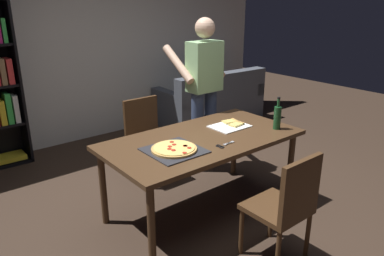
% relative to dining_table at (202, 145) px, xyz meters
% --- Properties ---
extents(ground_plane, '(12.00, 12.00, 0.00)m').
position_rel_dining_table_xyz_m(ground_plane, '(0.00, 0.00, -0.68)').
color(ground_plane, '#38281E').
extents(back_wall, '(6.40, 0.10, 2.80)m').
position_rel_dining_table_xyz_m(back_wall, '(0.00, 2.60, 0.72)').
color(back_wall, silver).
rests_on(back_wall, ground_plane).
extents(dining_table, '(1.80, 0.94, 0.75)m').
position_rel_dining_table_xyz_m(dining_table, '(0.00, 0.00, 0.00)').
color(dining_table, '#4C331E').
rests_on(dining_table, ground_plane).
extents(chair_near_camera, '(0.42, 0.42, 0.90)m').
position_rel_dining_table_xyz_m(chair_near_camera, '(-0.00, -0.96, -0.17)').
color(chair_near_camera, '#472D19').
rests_on(chair_near_camera, ground_plane).
extents(chair_far_side, '(0.42, 0.42, 0.90)m').
position_rel_dining_table_xyz_m(chair_far_side, '(0.00, 0.96, -0.17)').
color(chair_far_side, '#472D19').
rests_on(chair_far_side, ground_plane).
extents(couch, '(1.73, 0.91, 0.85)m').
position_rel_dining_table_xyz_m(couch, '(1.90, 1.99, -0.38)').
color(couch, '#4C515B').
rests_on(couch, ground_plane).
extents(person_serving_pizza, '(0.55, 0.54, 1.75)m').
position_rel_dining_table_xyz_m(person_serving_pizza, '(0.64, 0.74, 0.32)').
color(person_serving_pizza, '#38476B').
rests_on(person_serving_pizza, ground_plane).
extents(pepperoni_pizza_on_tray, '(0.44, 0.44, 0.04)m').
position_rel_dining_table_xyz_m(pepperoni_pizza_on_tray, '(-0.39, -0.09, 0.08)').
color(pepperoni_pizza_on_tray, '#2D2D33').
rests_on(pepperoni_pizza_on_tray, dining_table).
extents(pizza_slices_on_towel, '(0.36, 0.28, 0.03)m').
position_rel_dining_table_xyz_m(pizza_slices_on_towel, '(0.43, 0.06, 0.08)').
color(pizza_slices_on_towel, white).
rests_on(pizza_slices_on_towel, dining_table).
extents(wine_bottle, '(0.07, 0.07, 0.32)m').
position_rel_dining_table_xyz_m(wine_bottle, '(0.71, -0.27, 0.19)').
color(wine_bottle, '#194723').
rests_on(wine_bottle, dining_table).
extents(kitchen_scissors, '(0.19, 0.09, 0.01)m').
position_rel_dining_table_xyz_m(kitchen_scissors, '(0.01, -0.26, 0.08)').
color(kitchen_scissors, silver).
rests_on(kitchen_scissors, dining_table).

